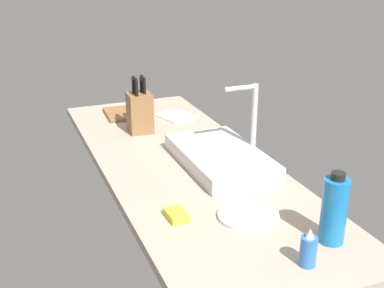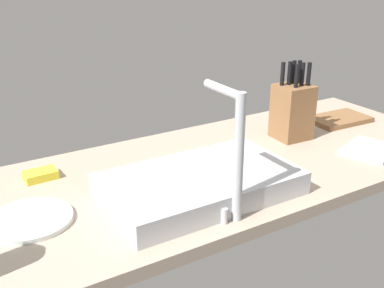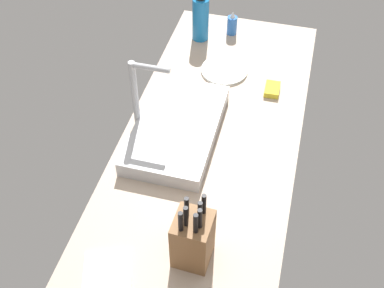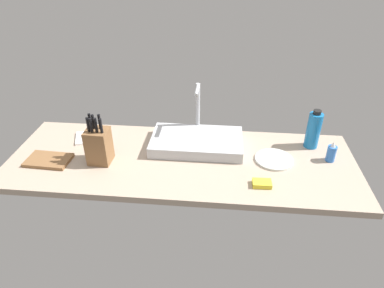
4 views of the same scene
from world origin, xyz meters
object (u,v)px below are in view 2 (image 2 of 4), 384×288
(sink_basin, at_px, (200,184))
(cutting_board, at_px, (339,119))
(knife_block, at_px, (292,110))
(dish_sponge, at_px, (41,175))
(dish_towel, at_px, (370,150))
(dinner_plate, at_px, (30,219))
(faucet, at_px, (235,146))

(sink_basin, relative_size, cutting_board, 2.24)
(knife_block, bearing_deg, dish_sponge, -6.06)
(dish_towel, bearing_deg, cutting_board, -118.36)
(sink_basin, height_order, dinner_plate, sink_basin)
(faucet, xyz_separation_m, knife_block, (-0.49, -0.33, -0.09))
(sink_basin, xyz_separation_m, dish_sponge, (0.34, -0.32, -0.02))
(faucet, distance_m, dish_sponge, 0.60)
(sink_basin, relative_size, dinner_plate, 2.51)
(cutting_board, bearing_deg, dinner_plate, 6.01)
(cutting_board, xyz_separation_m, dish_towel, (0.14, 0.26, -0.00))
(sink_basin, bearing_deg, cutting_board, -163.98)
(dinner_plate, height_order, dish_towel, same)
(dish_sponge, bearing_deg, dish_towel, 159.97)
(cutting_board, height_order, dish_towel, cutting_board)
(knife_block, xyz_separation_m, cutting_board, (-0.28, -0.03, -0.09))
(faucet, height_order, dish_towel, faucet)
(knife_block, relative_size, dinner_plate, 1.32)
(knife_block, distance_m, cutting_board, 0.29)
(cutting_board, height_order, dinner_plate, cutting_board)
(cutting_board, relative_size, dinner_plate, 1.12)
(sink_basin, distance_m, faucet, 0.21)
(knife_block, bearing_deg, sink_basin, 23.63)
(sink_basin, distance_m, cutting_board, 0.80)
(dish_sponge, bearing_deg, sink_basin, 137.11)
(dinner_plate, distance_m, dish_towel, 1.06)
(dish_towel, relative_size, dish_sponge, 1.91)
(sink_basin, bearing_deg, knife_block, -158.91)
(dish_sponge, bearing_deg, dinner_plate, 69.78)
(knife_block, height_order, dish_sponge, knife_block)
(sink_basin, xyz_separation_m, dish_towel, (-0.63, 0.04, -0.03))
(sink_basin, height_order, dish_towel, sink_basin)
(dish_towel, distance_m, dish_sponge, 1.03)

